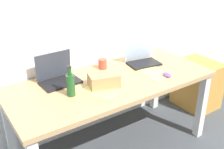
{
  "coord_description": "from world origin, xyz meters",
  "views": [
    {
      "loc": [
        -1.18,
        -1.76,
        1.77
      ],
      "look_at": [
        0.0,
        0.0,
        0.78
      ],
      "focal_mm": 43.68,
      "sensor_mm": 36.0,
      "label": 1
    }
  ],
  "objects_px": {
    "beer_bottle": "(71,84)",
    "coffee_mug": "(103,64)",
    "cardboard_box": "(104,80)",
    "desk": "(112,89)",
    "computer_mouse": "(167,75)",
    "filing_cabinet": "(197,84)",
    "laptop_left": "(58,76)",
    "laptop_right": "(142,59)"
  },
  "relations": [
    {
      "from": "desk",
      "to": "laptop_right",
      "type": "relative_size",
      "value": 5.47
    },
    {
      "from": "coffee_mug",
      "to": "filing_cabinet",
      "type": "bearing_deg",
      "value": -7.45
    },
    {
      "from": "laptop_right",
      "to": "computer_mouse",
      "type": "distance_m",
      "value": 0.37
    },
    {
      "from": "laptop_left",
      "to": "beer_bottle",
      "type": "height_order",
      "value": "same"
    },
    {
      "from": "laptop_right",
      "to": "coffee_mug",
      "type": "distance_m",
      "value": 0.41
    },
    {
      "from": "beer_bottle",
      "to": "computer_mouse",
      "type": "distance_m",
      "value": 0.87
    },
    {
      "from": "desk",
      "to": "laptop_right",
      "type": "bearing_deg",
      "value": 17.42
    },
    {
      "from": "computer_mouse",
      "to": "filing_cabinet",
      "type": "bearing_deg",
      "value": 29.45
    },
    {
      "from": "laptop_right",
      "to": "beer_bottle",
      "type": "distance_m",
      "value": 0.89
    },
    {
      "from": "laptop_right",
      "to": "cardboard_box",
      "type": "xyz_separation_m",
      "value": [
        -0.58,
        -0.2,
        0.01
      ]
    },
    {
      "from": "desk",
      "to": "coffee_mug",
      "type": "height_order",
      "value": "coffee_mug"
    },
    {
      "from": "laptop_right",
      "to": "beer_bottle",
      "type": "height_order",
      "value": "beer_bottle"
    },
    {
      "from": "laptop_right",
      "to": "filing_cabinet",
      "type": "distance_m",
      "value": 0.98
    },
    {
      "from": "computer_mouse",
      "to": "coffee_mug",
      "type": "bearing_deg",
      "value": 138.33
    },
    {
      "from": "laptop_right",
      "to": "coffee_mug",
      "type": "relative_size",
      "value": 3.48
    },
    {
      "from": "cardboard_box",
      "to": "filing_cabinet",
      "type": "relative_size",
      "value": 0.43
    },
    {
      "from": "cardboard_box",
      "to": "beer_bottle",
      "type": "bearing_deg",
      "value": 177.47
    },
    {
      "from": "cardboard_box",
      "to": "filing_cabinet",
      "type": "height_order",
      "value": "cardboard_box"
    },
    {
      "from": "desk",
      "to": "filing_cabinet",
      "type": "height_order",
      "value": "desk"
    },
    {
      "from": "laptop_left",
      "to": "laptop_right",
      "type": "height_order",
      "value": "laptop_left"
    },
    {
      "from": "coffee_mug",
      "to": "desk",
      "type": "bearing_deg",
      "value": -103.74
    },
    {
      "from": "desk",
      "to": "computer_mouse",
      "type": "xyz_separation_m",
      "value": [
        0.44,
        -0.22,
        0.11
      ]
    },
    {
      "from": "filing_cabinet",
      "to": "desk",
      "type": "bearing_deg",
      "value": -176.08
    },
    {
      "from": "laptop_left",
      "to": "cardboard_box",
      "type": "distance_m",
      "value": 0.4
    },
    {
      "from": "laptop_left",
      "to": "computer_mouse",
      "type": "relative_size",
      "value": 3.3
    },
    {
      "from": "laptop_left",
      "to": "beer_bottle",
      "type": "bearing_deg",
      "value": -92.62
    },
    {
      "from": "computer_mouse",
      "to": "cardboard_box",
      "type": "xyz_separation_m",
      "value": [
        -0.56,
        0.16,
        0.04
      ]
    },
    {
      "from": "laptop_left",
      "to": "coffee_mug",
      "type": "bearing_deg",
      "value": 2.79
    },
    {
      "from": "laptop_left",
      "to": "filing_cabinet",
      "type": "bearing_deg",
      "value": -4.68
    },
    {
      "from": "filing_cabinet",
      "to": "coffee_mug",
      "type": "bearing_deg",
      "value": 172.55
    },
    {
      "from": "desk",
      "to": "laptop_left",
      "type": "bearing_deg",
      "value": 150.41
    },
    {
      "from": "desk",
      "to": "cardboard_box",
      "type": "distance_m",
      "value": 0.2
    },
    {
      "from": "desk",
      "to": "laptop_left",
      "type": "height_order",
      "value": "laptop_left"
    },
    {
      "from": "laptop_left",
      "to": "computer_mouse",
      "type": "xyz_separation_m",
      "value": [
        0.84,
        -0.45,
        -0.04
      ]
    },
    {
      "from": "laptop_right",
      "to": "coffee_mug",
      "type": "xyz_separation_m",
      "value": [
        -0.39,
        0.11,
        0.0
      ]
    },
    {
      "from": "beer_bottle",
      "to": "laptop_left",
      "type": "bearing_deg",
      "value": 87.38
    },
    {
      "from": "laptop_left",
      "to": "filing_cabinet",
      "type": "distance_m",
      "value": 1.78
    },
    {
      "from": "cardboard_box",
      "to": "coffee_mug",
      "type": "distance_m",
      "value": 0.36
    },
    {
      "from": "beer_bottle",
      "to": "coffee_mug",
      "type": "distance_m",
      "value": 0.56
    },
    {
      "from": "desk",
      "to": "filing_cabinet",
      "type": "xyz_separation_m",
      "value": [
        1.3,
        0.09,
        -0.36
      ]
    },
    {
      "from": "desk",
      "to": "beer_bottle",
      "type": "xyz_separation_m",
      "value": [
        -0.41,
        -0.05,
        0.18
      ]
    },
    {
      "from": "beer_bottle",
      "to": "computer_mouse",
      "type": "height_order",
      "value": "beer_bottle"
    }
  ]
}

